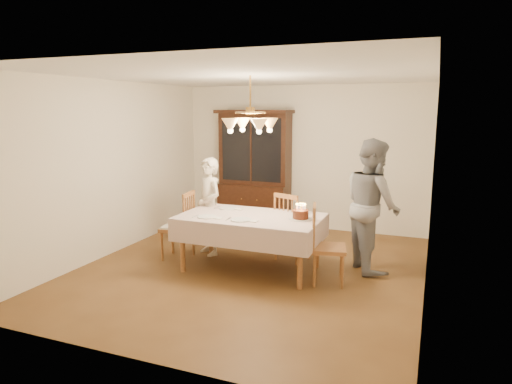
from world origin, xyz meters
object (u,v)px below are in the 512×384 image
at_px(china_hutch, 255,171).
at_px(birthday_cake, 301,215).
at_px(chair_far_side, 292,230).
at_px(dining_table, 251,221).
at_px(elderly_woman, 209,207).

distance_m(china_hutch, birthday_cake, 2.69).
xyz_separation_m(chair_far_side, birthday_cake, (0.28, -0.56, 0.37)).
xyz_separation_m(china_hutch, chair_far_side, (1.25, -1.64, -0.60)).
height_order(dining_table, chair_far_side, chair_far_side).
height_order(china_hutch, elderly_woman, china_hutch).
distance_m(dining_table, china_hutch, 2.43).
xyz_separation_m(dining_table, birthday_cake, (0.68, 0.05, 0.13)).
bearing_deg(dining_table, birthday_cake, 4.23).
bearing_deg(elderly_woman, birthday_cake, 19.98).
height_order(chair_far_side, birthday_cake, chair_far_side).
distance_m(china_hutch, chair_far_side, 2.14).
bearing_deg(birthday_cake, chair_far_side, 116.27).
xyz_separation_m(china_hutch, birthday_cake, (1.52, -2.20, -0.22)).
bearing_deg(elderly_woman, chair_far_side, 42.41).
height_order(china_hutch, birthday_cake, china_hutch).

